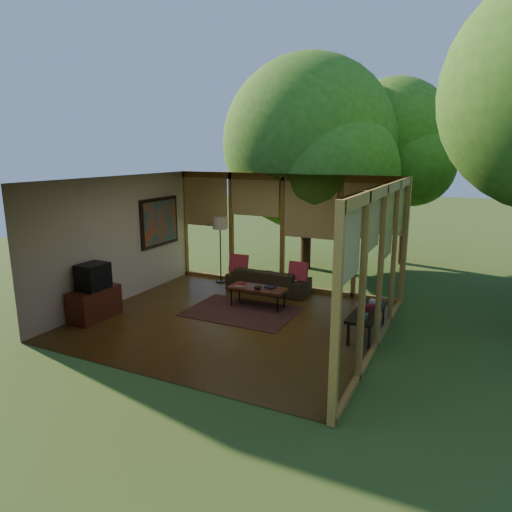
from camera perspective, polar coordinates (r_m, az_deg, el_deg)
The scene contains 25 objects.
floor at distance 8.92m, azimuth -3.06°, elevation -8.05°, with size 5.50×5.50×0.00m, color brown.
ceiling at distance 8.34m, azimuth -3.28°, elevation 9.53°, with size 5.50×5.50×0.00m, color silver.
wall_left at distance 10.13m, azimuth -16.90°, elevation 1.91°, with size 0.04×5.00×2.70m, color beige.
wall_front at distance 6.53m, azimuth -13.90°, elevation -3.88°, with size 5.50×0.04×2.70m, color beige.
window_wall_back at distance 10.74m, azimuth 3.34°, elevation 3.06°, with size 5.50×0.12×2.70m, color olive.
window_wall_right at distance 7.61m, azimuth 15.24°, elevation -1.55°, with size 0.12×5.00×2.70m, color olive.
tree_nw at distance 12.57m, azimuth 6.64°, elevation 13.76°, with size 4.58×4.58×5.68m.
tree_ne at distance 13.83m, azimuth 16.87°, elevation 14.11°, with size 3.19×3.19×5.21m.
rug at distance 9.37m, azimuth -1.85°, elevation -6.96°, with size 2.17×1.54×0.01m, color brown.
sofa at distance 10.59m, azimuth 1.55°, elevation -3.04°, with size 1.89×0.74×0.55m, color #342C1A.
pillow_left at distance 10.78m, azimuth -2.18°, elevation -0.98°, with size 0.44×0.15×0.44m, color maroon.
pillow_right at distance 10.18m, azimuth 5.29°, elevation -1.93°, with size 0.41×0.14×0.41m, color maroon.
ct_book_lower at distance 9.63m, azimuth -1.80°, elevation -3.66°, with size 0.22×0.16×0.03m, color beige.
ct_book_upper at distance 9.62m, azimuth -1.80°, elevation -3.50°, with size 0.19×0.14×0.03m, color maroon.
ct_book_side at distance 9.49m, azimuth 1.78°, elevation -3.92°, with size 0.21×0.16×0.03m, color black.
ct_bowl at distance 9.41m, azimuth 0.22°, elevation -3.93°, with size 0.16×0.16×0.07m, color black.
media_cabinet at distance 9.47m, azimuth -19.53°, elevation -5.61°, with size 0.50×1.00×0.60m, color #5C2719.
television at distance 9.31m, azimuth -19.70°, elevation -2.42°, with size 0.45×0.55×0.50m, color black.
console_book_a at distance 7.98m, azimuth 12.46°, elevation -7.17°, with size 0.21×0.15×0.08m, color #355C4F.
console_book_b at distance 8.39m, azimuth 13.20°, elevation -6.14°, with size 0.20×0.15×0.09m, color maroon.
console_book_c at distance 8.77m, azimuth 13.79°, elevation -5.44°, with size 0.22×0.16×0.06m, color beige.
floor_lamp at distance 11.16m, azimuth -4.52°, elevation 3.70°, with size 0.36×0.36×1.65m.
coffee_table at distance 9.54m, azimuth 0.21°, elevation -4.14°, with size 1.20×0.50×0.43m.
side_console at distance 8.38m, azimuth 13.09°, elevation -6.83°, with size 0.60×1.40×0.46m.
wall_painting at distance 11.13m, azimuth -11.95°, elevation 4.19°, with size 0.06×1.35×1.15m.
Camera 1 is at (4.06, -7.27, 3.21)m, focal length 32.00 mm.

